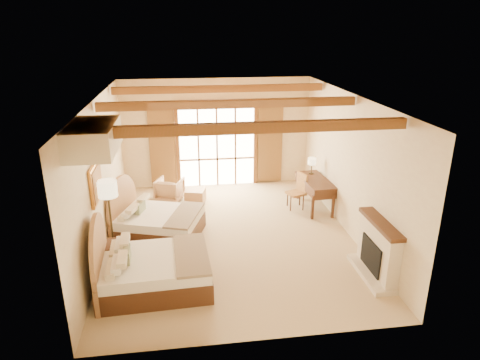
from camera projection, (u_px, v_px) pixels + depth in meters
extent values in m
plane|color=tan|center=(231.00, 236.00, 9.91)|extent=(7.00, 7.00, 0.00)
plane|color=beige|center=(217.00, 133.00, 12.62)|extent=(5.50, 0.00, 5.50)
plane|color=beige|center=(101.00, 177.00, 9.01)|extent=(0.00, 7.00, 7.00)
plane|color=beige|center=(350.00, 166.00, 9.72)|extent=(0.00, 7.00, 7.00)
plane|color=#BB713E|center=(230.00, 98.00, 8.81)|extent=(7.00, 7.00, 0.00)
cube|color=white|center=(217.00, 145.00, 12.70)|extent=(2.20, 0.02, 2.50)
cube|color=brown|center=(162.00, 147.00, 12.47)|extent=(0.75, 0.06, 2.40)
cube|color=brown|center=(270.00, 143.00, 12.88)|extent=(0.75, 0.06, 2.40)
cube|color=beige|center=(378.00, 250.00, 8.20)|extent=(0.25, 1.30, 1.10)
cube|color=black|center=(374.00, 255.00, 8.23)|extent=(0.18, 0.80, 0.60)
cube|color=beige|center=(371.00, 273.00, 8.36)|extent=(0.45, 1.40, 0.10)
cube|color=#492313|center=(381.00, 224.00, 8.00)|extent=(0.30, 1.40, 0.08)
cube|color=#C8802C|center=(96.00, 183.00, 8.26)|extent=(0.05, 0.95, 0.75)
cube|color=#B87931|center=(97.00, 183.00, 8.27)|extent=(0.02, 0.82, 0.62)
cube|color=beige|center=(93.00, 138.00, 6.73)|extent=(0.70, 1.40, 0.45)
cube|color=#492313|center=(155.00, 277.00, 7.96)|extent=(2.08, 1.61, 0.39)
cube|color=white|center=(154.00, 263.00, 7.86)|extent=(2.04, 1.58, 0.22)
cube|color=#7C6651|center=(191.00, 255.00, 7.91)|extent=(0.67, 1.58, 0.05)
cube|color=gray|center=(127.00, 254.00, 7.72)|extent=(0.14, 0.42, 0.24)
cube|color=#492313|center=(160.00, 228.00, 9.92)|extent=(2.20, 1.91, 0.36)
cube|color=white|center=(159.00, 217.00, 9.82)|extent=(2.15, 1.87, 0.20)
cube|color=#7C6651|center=(186.00, 211.00, 9.87)|extent=(0.97, 1.53, 0.05)
cube|color=gray|center=(139.00, 210.00, 9.69)|extent=(0.22, 0.39, 0.22)
cube|color=#492313|center=(112.00, 258.00, 8.41)|extent=(0.53, 0.53, 0.62)
cylinder|color=#342917|center=(116.00, 262.00, 8.84)|extent=(0.25, 0.25, 0.03)
cylinder|color=#342917|center=(112.00, 228.00, 8.57)|extent=(0.04, 0.04, 1.53)
cylinder|color=beige|center=(107.00, 189.00, 8.28)|extent=(0.38, 0.38, 0.32)
imported|color=tan|center=(170.00, 190.00, 11.84)|extent=(0.88, 0.89, 0.63)
cube|color=#B2704E|center=(195.00, 196.00, 11.77)|extent=(0.63, 0.63, 0.37)
cube|color=#492313|center=(316.00, 180.00, 11.21)|extent=(0.73, 1.52, 0.05)
cube|color=#492313|center=(315.00, 185.00, 11.26)|extent=(0.71, 1.48, 0.23)
cube|color=#AC7B3A|center=(296.00, 193.00, 11.30)|extent=(0.54, 0.54, 0.06)
cube|color=#AC7B3A|center=(303.00, 183.00, 11.23)|extent=(0.18, 0.41, 0.52)
cylinder|color=#342917|center=(311.00, 173.00, 11.64)|extent=(0.13, 0.13, 0.02)
cylinder|color=#342917|center=(312.00, 168.00, 11.58)|extent=(0.03, 0.03, 0.31)
cylinder|color=beige|center=(312.00, 161.00, 11.52)|extent=(0.22, 0.22, 0.18)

